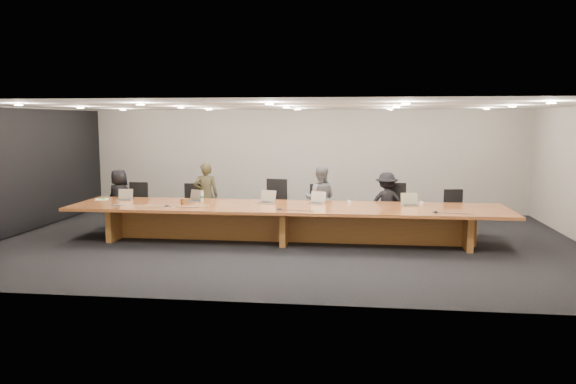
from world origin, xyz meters
name	(u,v)px	position (x,y,z in m)	size (l,w,h in m)	color
ground	(286,241)	(0.00, 0.00, 0.00)	(12.00, 12.00, 0.00)	black
back_wall	(304,161)	(0.00, 4.00, 1.40)	(12.00, 0.02, 2.80)	beige
left_wall_panel	(17,173)	(-5.94, 0.00, 1.37)	(0.08, 7.84, 2.74)	black
conference_table	(286,217)	(0.00, 0.00, 0.52)	(9.00, 1.80, 0.75)	brown
chair_far_left	(136,204)	(-3.75, 1.22, 0.53)	(0.54, 0.54, 1.06)	black
chair_left	(191,205)	(-2.42, 1.26, 0.52)	(0.53, 0.53, 1.04)	black
chair_mid_left	(273,204)	(-0.46, 1.25, 0.59)	(0.60, 0.60, 1.18)	black
chair_mid_right	(320,208)	(0.62, 1.15, 0.54)	(0.55, 0.55, 1.08)	black
chair_right	(395,208)	(2.29, 1.17, 0.57)	(0.58, 0.58, 1.13)	black
chair_far_right	(456,212)	(3.62, 1.20, 0.50)	(0.51, 0.51, 1.00)	black
person_a	(119,198)	(-4.11, 1.13, 0.69)	(0.67, 0.44, 1.37)	black
person_b	(206,195)	(-2.05, 1.26, 0.77)	(0.56, 0.37, 1.54)	#322E1B
person_c	(320,199)	(0.62, 1.24, 0.74)	(0.72, 0.56, 1.48)	slate
person_d	(386,203)	(2.11, 1.20, 0.68)	(0.88, 0.50, 1.36)	black
laptop_a	(124,195)	(-3.67, 0.38, 0.88)	(0.32, 0.23, 0.25)	tan
laptop_b	(193,196)	(-2.09, 0.36, 0.88)	(0.33, 0.24, 0.26)	tan
laptop_c	(265,197)	(-0.49, 0.30, 0.89)	(0.36, 0.26, 0.28)	#BDAC90
laptop_d	(316,198)	(0.59, 0.35, 0.88)	(0.34, 0.25, 0.27)	beige
laptop_e	(411,200)	(2.55, 0.27, 0.89)	(0.35, 0.25, 0.27)	#C4B995
water_bottle	(202,197)	(-1.88, 0.31, 0.86)	(0.07, 0.07, 0.22)	silver
amber_mug	(183,202)	(-2.18, -0.08, 0.81)	(0.09, 0.09, 0.11)	brown
paper_cup_near	(349,202)	(1.29, 0.34, 0.79)	(0.08, 0.08, 0.09)	white
paper_cup_far	(421,204)	(2.78, 0.36, 0.79)	(0.07, 0.07, 0.09)	white
notepad	(102,199)	(-4.21, 0.40, 0.76)	(0.27, 0.22, 0.02)	white
lime_gadget	(102,198)	(-4.19, 0.40, 0.78)	(0.14, 0.08, 0.02)	green
av_box	(118,205)	(-3.46, -0.43, 0.76)	(0.19, 0.14, 0.03)	#B9B9BE
mic_left	(167,206)	(-2.41, -0.40, 0.77)	(0.13, 0.13, 0.03)	black
mic_center	(280,209)	(-0.06, -0.56, 0.77)	(0.13, 0.13, 0.03)	black
mic_right	(436,212)	(2.95, -0.53, 0.77)	(0.13, 0.13, 0.03)	black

